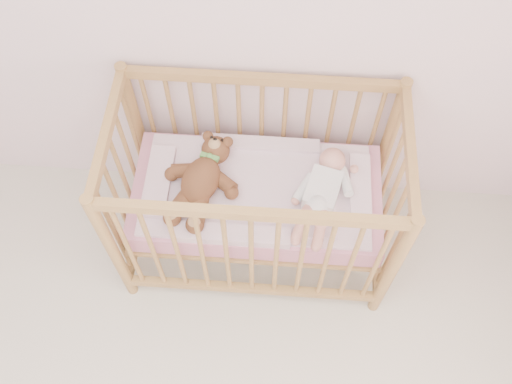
# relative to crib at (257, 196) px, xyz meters

# --- Properties ---
(crib) EXTENTS (1.36, 0.76, 1.00)m
(crib) POSITION_rel_crib_xyz_m (0.00, 0.00, 0.00)
(crib) COLOR #AE854A
(crib) RESTS_ON floor
(mattress) EXTENTS (1.22, 0.62, 0.13)m
(mattress) POSITION_rel_crib_xyz_m (-0.00, 0.00, -0.01)
(mattress) COLOR pink
(mattress) RESTS_ON crib
(blanket) EXTENTS (1.10, 0.58, 0.06)m
(blanket) POSITION_rel_crib_xyz_m (-0.00, 0.00, 0.06)
(blanket) COLOR #D291AA
(blanket) RESTS_ON mattress
(baby) EXTENTS (0.41, 0.63, 0.14)m
(baby) POSITION_rel_crib_xyz_m (0.32, -0.02, 0.14)
(baby) COLOR white
(baby) RESTS_ON blanket
(teddy_bear) EXTENTS (0.52, 0.64, 0.15)m
(teddy_bear) POSITION_rel_crib_xyz_m (-0.26, -0.02, 0.15)
(teddy_bear) COLOR brown
(teddy_bear) RESTS_ON blanket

